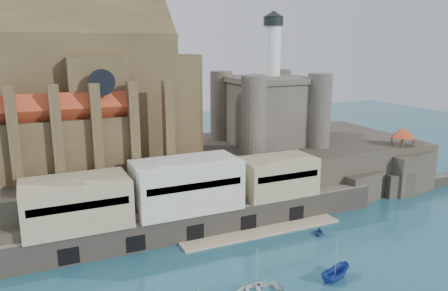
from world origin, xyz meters
name	(u,v)px	position (x,y,z in m)	size (l,w,h in m)	color
ground	(315,285)	(0.00, 0.00, 0.00)	(300.00, 300.00, 0.00)	#1A4857
promontory	(205,174)	(-0.19, 39.37, 4.92)	(100.00, 36.00, 10.00)	#29251F
quay	(187,200)	(-10.19, 23.07, 6.07)	(70.00, 12.00, 13.05)	#685F53
church	(81,99)	(-24.13, 41.85, 22.13)	(47.00, 25.93, 30.51)	#453720
castle_keep	(268,107)	(16.08, 41.08, 18.31)	(21.20, 21.20, 29.30)	#453F36
rock_outcrop	(400,171)	(42.00, 25.84, 4.02)	(14.50, 10.50, 8.70)	#29251F
pavilion	(403,133)	(42.00, 26.00, 12.73)	(6.40, 6.40, 5.40)	#453720
boat_2	(335,279)	(3.50, 0.14, 0.00)	(2.09, 2.14, 5.55)	navy
boat_7	(319,234)	(10.45, 13.23, 0.00)	(2.61, 1.59, 3.02)	#264194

